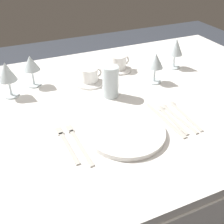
{
  "coord_description": "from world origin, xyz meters",
  "views": [
    {
      "loc": [
        -0.36,
        -0.88,
        1.33
      ],
      "look_at": [
        -0.02,
        -0.11,
        0.76
      ],
      "focal_mm": 43.74,
      "sensor_mm": 36.0,
      "label": 1
    }
  ],
  "objects": [
    {
      "name": "ground_plane",
      "position": [
        0.0,
        0.0,
        0.0
      ],
      "size": [
        6.0,
        6.0,
        0.0
      ],
      "primitive_type": "plane",
      "color": "#383D47"
    },
    {
      "name": "spoon_soup",
      "position": [
        0.17,
        -0.19,
        0.74
      ],
      "size": [
        0.03,
        0.2,
        0.01
      ],
      "color": "beige",
      "rests_on": "dining_table"
    },
    {
      "name": "saucer_right",
      "position": [
        0.17,
        0.26,
        0.74
      ],
      "size": [
        0.13,
        0.13,
        0.01
      ],
      "primitive_type": "cylinder",
      "color": "white",
      "rests_on": "dining_table"
    },
    {
      "name": "wine_glass_right",
      "position": [
        -0.25,
        0.26,
        0.84
      ],
      "size": [
        0.07,
        0.07,
        0.14
      ],
      "color": "silver",
      "rests_on": "dining_table"
    },
    {
      "name": "spoon_dessert",
      "position": [
        0.2,
        -0.19,
        0.74
      ],
      "size": [
        0.03,
        0.22,
        0.01
      ],
      "color": "beige",
      "rests_on": "dining_table"
    },
    {
      "name": "dinner_plate",
      "position": [
        -0.02,
        -0.23,
        0.75
      ],
      "size": [
        0.27,
        0.27,
        0.02
      ],
      "primitive_type": "cylinder",
      "color": "white",
      "rests_on": "dining_table"
    },
    {
      "name": "drink_tumbler",
      "position": [
        0.03,
        0.04,
        0.81
      ],
      "size": [
        0.07,
        0.07,
        0.13
      ],
      "color": "silver",
      "rests_on": "dining_table"
    },
    {
      "name": "wine_glass_centre",
      "position": [
        -0.35,
        0.2,
        0.85
      ],
      "size": [
        0.08,
        0.08,
        0.15
      ],
      "color": "silver",
      "rests_on": "dining_table"
    },
    {
      "name": "dining_table",
      "position": [
        0.0,
        0.0,
        0.66
      ],
      "size": [
        1.8,
        1.11,
        0.74
      ],
      "color": "white",
      "rests_on": "ground"
    },
    {
      "name": "wine_glass_far",
      "position": [
        0.27,
        0.07,
        0.84
      ],
      "size": [
        0.07,
        0.07,
        0.14
      ],
      "color": "silver",
      "rests_on": "dining_table"
    },
    {
      "name": "saucer_left",
      "position": [
        -0.01,
        0.18,
        0.74
      ],
      "size": [
        0.14,
        0.14,
        0.01
      ],
      "primitive_type": "cylinder",
      "color": "white",
      "rests_on": "dining_table"
    },
    {
      "name": "dinner_knife",
      "position": [
        0.15,
        -0.21,
        0.74
      ],
      "size": [
        0.03,
        0.24,
        0.0
      ],
      "color": "beige",
      "rests_on": "dining_table"
    },
    {
      "name": "spoon_tea",
      "position": [
        0.23,
        -0.19,
        0.74
      ],
      "size": [
        0.03,
        0.22,
        0.01
      ],
      "color": "beige",
      "rests_on": "dining_table"
    },
    {
      "name": "coffee_cup_right",
      "position": [
        0.17,
        0.26,
        0.78
      ],
      "size": [
        0.1,
        0.07,
        0.07
      ],
      "color": "white",
      "rests_on": "saucer_right"
    },
    {
      "name": "wine_glass_left",
      "position": [
        0.44,
        0.17,
        0.84
      ],
      "size": [
        0.07,
        0.07,
        0.15
      ],
      "color": "silver",
      "rests_on": "dining_table"
    },
    {
      "name": "coffee_cup_left",
      "position": [
        -0.01,
        0.18,
        0.78
      ],
      "size": [
        0.1,
        0.08,
        0.06
      ],
      "color": "white",
      "rests_on": "saucer_left"
    },
    {
      "name": "fork_outer",
      "position": [
        -0.19,
        -0.2,
        0.74
      ],
      "size": [
        0.03,
        0.23,
        0.0
      ],
      "color": "beige",
      "rests_on": "dining_table"
    },
    {
      "name": "fork_inner",
      "position": [
        -0.22,
        -0.19,
        0.74
      ],
      "size": [
        0.03,
        0.2,
        0.0
      ],
      "color": "beige",
      "rests_on": "dining_table"
    }
  ]
}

